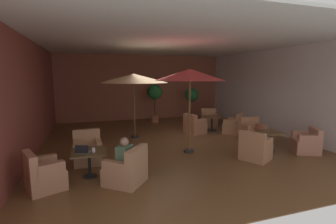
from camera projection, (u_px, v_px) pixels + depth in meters
ground_plane at (172, 142)px, 9.00m from camera, size 9.12×10.21×0.02m
wall_back_brick at (142, 88)px, 13.50m from camera, size 9.12×0.08×3.51m
wall_left_accent at (30, 98)px, 7.34m from camera, size 0.08×10.21×3.51m
wall_right_plain at (275, 92)px, 10.13m from camera, size 0.08×10.21×3.51m
ceiling_slab at (173, 43)px, 8.47m from camera, size 9.12×10.21×0.06m
cafe_table_front_left at (89, 156)px, 5.85m from camera, size 0.81×0.81×0.64m
armchair_front_left_north at (88, 151)px, 6.82m from camera, size 0.76×0.76×0.91m
armchair_front_left_east at (44, 175)px, 5.23m from camera, size 0.94×0.96×0.85m
armchair_front_left_south at (127, 170)px, 5.52m from camera, size 1.10×1.10×0.86m
cafe_table_front_right at (270, 136)px, 7.84m from camera, size 0.72×0.72×0.64m
armchair_front_right_north at (255, 149)px, 7.06m from camera, size 0.98×0.99×0.87m
armchair_front_right_east at (306, 143)px, 7.73m from camera, size 0.96×0.95×0.79m
armchair_front_right_south at (252, 133)px, 8.95m from camera, size 0.82×0.82×0.89m
cafe_table_mid_center at (212, 121)px, 10.78m from camera, size 0.68×0.68×0.64m
armchair_mid_center_north at (209, 120)px, 11.79m from camera, size 0.93×0.93×0.83m
armchair_mid_center_east at (194, 126)px, 10.26m from camera, size 0.89×0.90×0.85m
armchair_mid_center_south at (234, 126)px, 10.28m from camera, size 1.04×1.04×0.86m
patio_umbrella_tall_red at (134, 79)px, 9.31m from camera, size 2.61×2.61×2.49m
patio_umbrella_center_beige at (190, 75)px, 7.47m from camera, size 2.18×2.18×2.62m
potted_tree_left_corner at (155, 95)px, 12.57m from camera, size 0.78×0.78×1.97m
potted_tree_mid_left at (191, 97)px, 12.90m from camera, size 0.72×0.72×1.77m
patron_blue_shirt at (125, 154)px, 5.48m from camera, size 0.43×0.45×0.66m
iced_drink_cup at (94, 150)px, 5.73m from camera, size 0.08×0.08×0.11m
open_laptop at (83, 151)px, 5.69m from camera, size 0.37×0.32×0.20m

